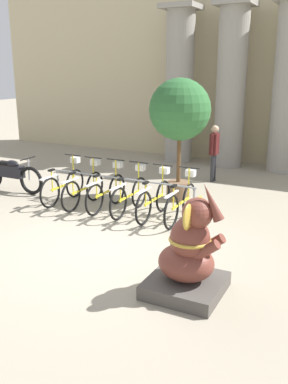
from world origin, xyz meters
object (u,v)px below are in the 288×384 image
(bicycle_0, at_px, (64,185))
(person_pedestrian, at_px, (214,148))
(bicycle_5, at_px, (181,202))
(bicycle_3, at_px, (130,195))
(elephant_statue, at_px, (189,257))
(motorcycle, at_px, (11,174))
(bicycle_1, at_px, (84,188))
(bicycle_4, at_px, (154,199))
(potted_tree, at_px, (180,113))
(bicycle_2, at_px, (107,191))

(bicycle_0, height_order, person_pedestrian, person_pedestrian)
(bicycle_5, xyz_separation_m, person_pedestrian, (-0.46, 3.58, 0.54))
(bicycle_3, bearing_deg, elephant_statue, -48.15)
(bicycle_0, relative_size, motorcycle, 0.80)
(bicycle_3, distance_m, motorcycle, 3.70)
(bicycle_3, height_order, motorcycle, bicycle_3)
(bicycle_1, distance_m, elephant_statue, 4.63)
(bicycle_1, bearing_deg, motorcycle, 176.12)
(bicycle_4, distance_m, person_pedestrian, 3.65)
(bicycle_1, bearing_deg, potted_tree, 40.12)
(motorcycle, distance_m, person_pedestrian, 5.67)
(bicycle_3, distance_m, bicycle_4, 0.62)
(bicycle_1, height_order, elephant_statue, elephant_statue)
(bicycle_1, bearing_deg, elephant_statue, -36.53)
(bicycle_4, relative_size, motorcycle, 0.80)
(bicycle_4, height_order, bicycle_5, same)
(bicycle_0, height_order, bicycle_3, same)
(motorcycle, xyz_separation_m, person_pedestrian, (4.48, 3.44, 0.49))
(bicycle_3, xyz_separation_m, bicycle_4, (0.62, -0.02, 0.00))
(bicycle_4, height_order, elephant_statue, elephant_statue)
(bicycle_5, xyz_separation_m, motorcycle, (-4.93, 0.14, 0.05))
(bicycle_5, distance_m, elephant_statue, 3.06)
(bicycle_3, xyz_separation_m, motorcycle, (-3.69, 0.15, 0.05))
(bicycle_3, bearing_deg, bicycle_2, 178.70)
(bicycle_2, bearing_deg, person_pedestrian, 68.63)
(elephant_statue, xyz_separation_m, potted_tree, (-1.93, 4.27, 1.56))
(motorcycle, bearing_deg, bicycle_2, -2.52)
(bicycle_0, bearing_deg, elephant_statue, -32.69)
(potted_tree, bearing_deg, bicycle_4, -87.57)
(bicycle_2, bearing_deg, elephant_statue, -41.94)
(bicycle_5, relative_size, motorcycle, 0.80)
(bicycle_5, bearing_deg, bicycle_2, 179.92)
(bicycle_5, height_order, elephant_statue, elephant_statue)
(potted_tree, bearing_deg, elephant_statue, -65.65)
(bicycle_4, bearing_deg, person_pedestrian, 87.42)
(bicycle_1, xyz_separation_m, potted_tree, (1.79, 1.51, 1.71))
(bicycle_1, bearing_deg, bicycle_0, 177.32)
(bicycle_0, height_order, motorcycle, bicycle_0)
(bicycle_1, height_order, bicycle_3, same)
(bicycle_2, height_order, bicycle_4, same)
(bicycle_2, xyz_separation_m, potted_tree, (1.17, 1.48, 1.71))
(bicycle_3, bearing_deg, bicycle_0, 179.65)
(bicycle_1, distance_m, bicycle_3, 1.24)
(bicycle_5, bearing_deg, bicycle_4, -177.52)
(person_pedestrian, distance_m, potted_tree, 2.41)
(bicycle_4, distance_m, elephant_statue, 3.33)
(person_pedestrian, bearing_deg, bicycle_4, -92.58)
(bicycle_2, height_order, potted_tree, potted_tree)
(bicycle_0, bearing_deg, bicycle_3, -0.35)
(bicycle_1, xyz_separation_m, bicycle_3, (1.24, 0.02, 0.00))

